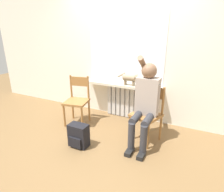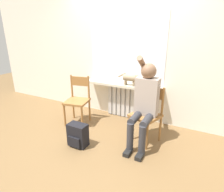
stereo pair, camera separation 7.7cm
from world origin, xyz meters
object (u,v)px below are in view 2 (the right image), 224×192
at_px(chair_left, 78,99).
at_px(chair_right, 147,113).
at_px(person, 145,101).
at_px(backpack, 78,135).
at_px(cat, 131,78).

xyz_separation_m(chair_left, chair_right, (1.35, -0.00, 0.00)).
height_order(chair_left, person, person).
bearing_deg(backpack, person, 32.37).
relative_size(chair_left, person, 0.66).
distance_m(chair_left, chair_right, 1.35).
bearing_deg(chair_left, cat, 19.98).
bearing_deg(backpack, cat, 72.11).
height_order(cat, backpack, cat).
bearing_deg(person, chair_left, 175.60).
height_order(chair_right, person, person).
xyz_separation_m(cat, backpack, (-0.38, -1.17, -0.69)).
bearing_deg(cat, backpack, -107.89).
bearing_deg(chair_left, backpack, -65.39).
bearing_deg(cat, person, -52.05).
distance_m(chair_left, person, 1.36).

